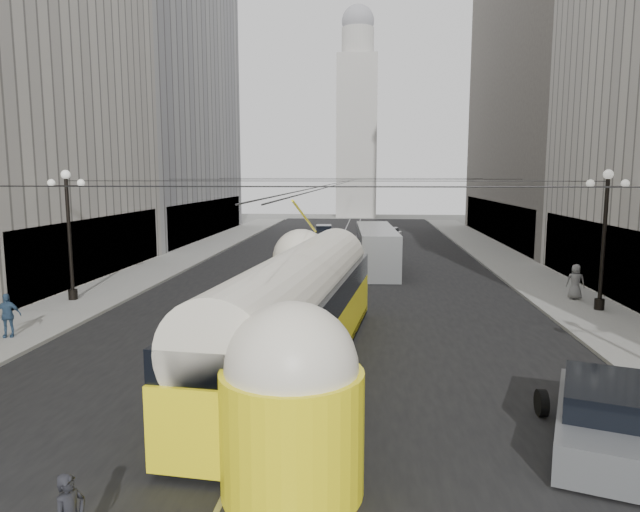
% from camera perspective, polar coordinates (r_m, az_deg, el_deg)
% --- Properties ---
extents(road, '(20.00, 85.00, 0.02)m').
position_cam_1_polar(road, '(41.59, 2.10, -0.61)').
color(road, black).
rests_on(road, ground).
extents(sidewalk_left, '(4.00, 72.00, 0.15)m').
position_cam_1_polar(sidewalk_left, '(47.14, -12.41, 0.32)').
color(sidewalk_left, gray).
rests_on(sidewalk_left, ground).
extents(sidewalk_right, '(4.00, 72.00, 0.15)m').
position_cam_1_polar(sidewalk_right, '(46.09, 17.40, -0.04)').
color(sidewalk_right, gray).
rests_on(sidewalk_right, ground).
extents(rail_left, '(0.12, 85.00, 0.04)m').
position_cam_1_polar(rail_left, '(41.64, 1.07, -0.60)').
color(rail_left, gray).
rests_on(rail_left, ground).
extents(rail_right, '(0.12, 85.00, 0.04)m').
position_cam_1_polar(rail_right, '(41.56, 3.14, -0.63)').
color(rail_right, gray).
rests_on(rail_right, ground).
extents(building_left_far, '(12.60, 28.60, 28.60)m').
position_cam_1_polar(building_left_far, '(61.25, -16.78, 15.26)').
color(building_left_far, '#999999').
rests_on(building_left_far, ground).
extents(building_right_far, '(12.60, 32.60, 32.60)m').
position_cam_1_polar(building_right_far, '(60.21, 23.32, 17.01)').
color(building_right_far, '#514C47').
rests_on(building_right_far, ground).
extents(distant_tower, '(6.00, 6.00, 31.36)m').
position_cam_1_polar(distant_tower, '(89.03, 3.73, 13.63)').
color(distant_tower, '#B2AFA8').
rests_on(distant_tower, ground).
extents(lamppost_left_mid, '(1.86, 0.44, 6.37)m').
position_cam_1_polar(lamppost_left_mid, '(30.44, -23.82, 2.64)').
color(lamppost_left_mid, black).
rests_on(lamppost_left_mid, sidewalk_left).
extents(lamppost_right_mid, '(1.86, 0.44, 6.37)m').
position_cam_1_polar(lamppost_right_mid, '(28.71, 26.56, 2.19)').
color(lamppost_right_mid, black).
rests_on(lamppost_right_mid, sidewalk_right).
extents(catenary, '(25.00, 72.00, 0.23)m').
position_cam_1_polar(catenary, '(40.11, 2.24, 7.50)').
color(catenary, black).
rests_on(catenary, ground).
extents(streetcar, '(4.43, 17.76, 3.91)m').
position_cam_1_polar(streetcar, '(18.61, -2.17, -5.43)').
color(streetcar, yellow).
rests_on(streetcar, ground).
extents(city_bus, '(2.85, 11.18, 2.82)m').
position_cam_1_polar(city_bus, '(38.22, 5.63, 0.92)').
color(city_bus, gray).
rests_on(city_bus, ground).
extents(sedan_grey, '(3.59, 5.36, 1.57)m').
position_cam_1_polar(sedan_grey, '(15.12, 26.64, -14.29)').
color(sedan_grey, slate).
rests_on(sedan_grey, ground).
extents(sedan_white_far, '(2.68, 4.38, 1.29)m').
position_cam_1_polar(sedan_white_far, '(55.22, 6.87, 2.08)').
color(sedan_white_far, '#BDBDBD').
rests_on(sedan_white_far, ground).
extents(sedan_dark_far, '(2.03, 4.29, 1.32)m').
position_cam_1_polar(sedan_dark_far, '(57.63, 0.38, 2.40)').
color(sedan_dark_far, black).
rests_on(sedan_dark_far, ground).
extents(pedestrian_crossing_b, '(0.72, 0.87, 1.63)m').
position_cam_1_polar(pedestrian_crossing_b, '(14.61, -2.45, -13.76)').
color(pedestrian_crossing_b, '#BAB5AD').
rests_on(pedestrian_crossing_b, ground).
extents(pedestrian_sidewalk_right, '(0.99, 0.79, 1.76)m').
position_cam_1_polar(pedestrian_sidewalk_right, '(31.03, 24.19, -2.36)').
color(pedestrian_sidewalk_right, slate).
rests_on(pedestrian_sidewalk_right, sidewalk_right).
extents(pedestrian_sidewalk_left, '(1.11, 0.84, 1.68)m').
position_cam_1_polar(pedestrian_sidewalk_left, '(24.77, -28.82, -5.22)').
color(pedestrian_sidewalk_left, '#304B6A').
rests_on(pedestrian_sidewalk_left, sidewalk_left).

